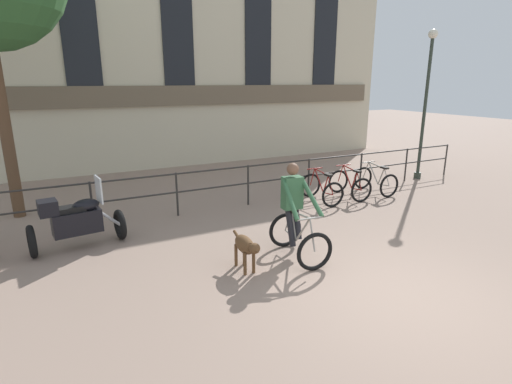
{
  "coord_description": "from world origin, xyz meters",
  "views": [
    {
      "loc": [
        -4.37,
        -3.7,
        3.11
      ],
      "look_at": [
        -0.98,
        2.86,
        1.05
      ],
      "focal_mm": 28.0,
      "sensor_mm": 36.0,
      "label": 1
    }
  ],
  "objects_px": {
    "dog": "(246,246)",
    "parked_bicycle_mid_right": "(376,181)",
    "parked_motorcycle": "(76,220)",
    "street_lamp": "(426,98)",
    "cyclist_with_bike": "(296,216)",
    "parked_bicycle_near_lamp": "(321,189)",
    "parked_bicycle_mid_left": "(350,185)"
  },
  "relations": [
    {
      "from": "cyclist_with_bike",
      "to": "parked_bicycle_mid_left",
      "type": "height_order",
      "value": "cyclist_with_bike"
    },
    {
      "from": "parked_motorcycle",
      "to": "parked_bicycle_mid_left",
      "type": "bearing_deg",
      "value": -94.11
    },
    {
      "from": "dog",
      "to": "parked_bicycle_mid_right",
      "type": "bearing_deg",
      "value": 27.51
    },
    {
      "from": "dog",
      "to": "parked_bicycle_mid_right",
      "type": "distance_m",
      "value": 6.05
    },
    {
      "from": "dog",
      "to": "parked_bicycle_near_lamp",
      "type": "height_order",
      "value": "parked_bicycle_near_lamp"
    },
    {
      "from": "parked_bicycle_near_lamp",
      "to": "street_lamp",
      "type": "relative_size",
      "value": 0.25
    },
    {
      "from": "dog",
      "to": "parked_motorcycle",
      "type": "relative_size",
      "value": 0.55
    },
    {
      "from": "parked_bicycle_mid_left",
      "to": "cyclist_with_bike",
      "type": "bearing_deg",
      "value": 40.32
    },
    {
      "from": "dog",
      "to": "parked_bicycle_near_lamp",
      "type": "xyz_separation_m",
      "value": [
        3.52,
        2.68,
        -0.09
      ]
    },
    {
      "from": "cyclist_with_bike",
      "to": "parked_motorcycle",
      "type": "xyz_separation_m",
      "value": [
        -3.54,
        2.17,
        -0.2
      ]
    },
    {
      "from": "parked_motorcycle",
      "to": "street_lamp",
      "type": "height_order",
      "value": "street_lamp"
    },
    {
      "from": "cyclist_with_bike",
      "to": "parked_bicycle_mid_right",
      "type": "height_order",
      "value": "cyclist_with_bike"
    },
    {
      "from": "parked_bicycle_near_lamp",
      "to": "parked_bicycle_mid_left",
      "type": "height_order",
      "value": "same"
    },
    {
      "from": "dog",
      "to": "parked_bicycle_mid_left",
      "type": "relative_size",
      "value": 0.85
    },
    {
      "from": "street_lamp",
      "to": "dog",
      "type": "bearing_deg",
      "value": -156.91
    },
    {
      "from": "parked_bicycle_near_lamp",
      "to": "street_lamp",
      "type": "distance_m",
      "value": 5.01
    },
    {
      "from": "cyclist_with_bike",
      "to": "dog",
      "type": "distance_m",
      "value": 1.15
    },
    {
      "from": "parked_motorcycle",
      "to": "parked_bicycle_mid_left",
      "type": "xyz_separation_m",
      "value": [
        6.92,
        0.34,
        -0.2
      ]
    },
    {
      "from": "parked_bicycle_mid_left",
      "to": "parked_bicycle_near_lamp",
      "type": "bearing_deg",
      "value": 3.7
    },
    {
      "from": "dog",
      "to": "street_lamp",
      "type": "xyz_separation_m",
      "value": [
        7.96,
        3.39,
        2.14
      ]
    },
    {
      "from": "parked_bicycle_near_lamp",
      "to": "parked_bicycle_mid_right",
      "type": "height_order",
      "value": "same"
    },
    {
      "from": "street_lamp",
      "to": "parked_bicycle_mid_right",
      "type": "bearing_deg",
      "value": -164.21
    },
    {
      "from": "parked_bicycle_near_lamp",
      "to": "parked_motorcycle",
      "type": "bearing_deg",
      "value": 5.23
    },
    {
      "from": "parked_motorcycle",
      "to": "street_lamp",
      "type": "xyz_separation_m",
      "value": [
        10.4,
        1.06,
        2.02
      ]
    },
    {
      "from": "dog",
      "to": "parked_motorcycle",
      "type": "height_order",
      "value": "parked_motorcycle"
    },
    {
      "from": "dog",
      "to": "street_lamp",
      "type": "relative_size",
      "value": 0.21
    },
    {
      "from": "parked_bicycle_near_lamp",
      "to": "parked_bicycle_mid_right",
      "type": "xyz_separation_m",
      "value": [
        1.91,
        -0.0,
        0.0
      ]
    },
    {
      "from": "parked_bicycle_mid_left",
      "to": "street_lamp",
      "type": "height_order",
      "value": "street_lamp"
    },
    {
      "from": "parked_bicycle_mid_right",
      "to": "parked_bicycle_mid_left",
      "type": "bearing_deg",
      "value": 0.55
    },
    {
      "from": "dog",
      "to": "street_lamp",
      "type": "distance_m",
      "value": 8.91
    },
    {
      "from": "dog",
      "to": "parked_bicycle_mid_left",
      "type": "height_order",
      "value": "parked_bicycle_mid_left"
    },
    {
      "from": "dog",
      "to": "parked_bicycle_mid_left",
      "type": "bearing_deg",
      "value": 32.16
    }
  ]
}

